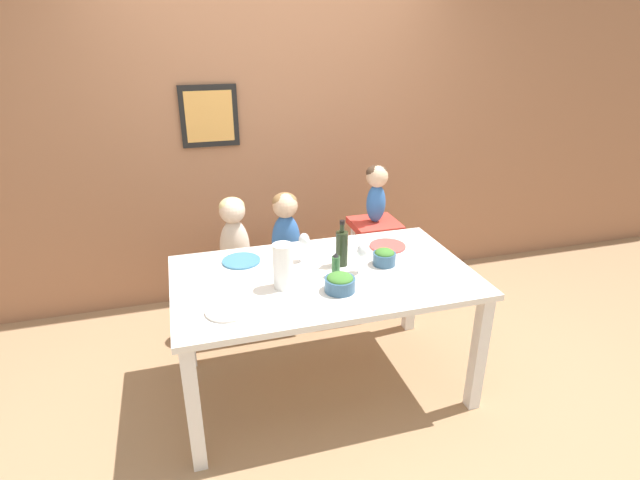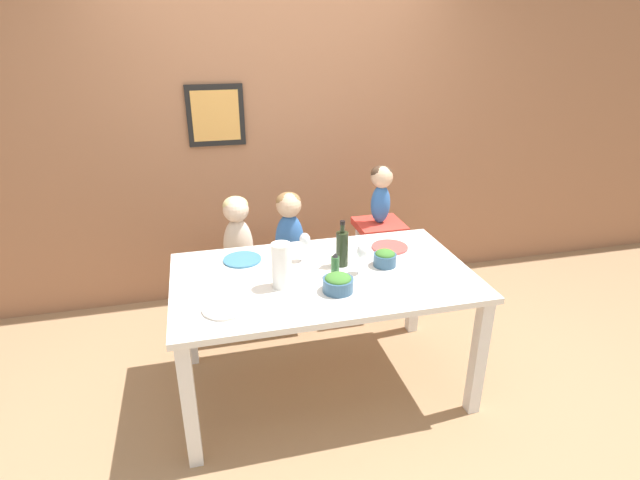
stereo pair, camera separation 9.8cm
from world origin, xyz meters
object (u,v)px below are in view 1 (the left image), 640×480
wine_bottle (342,247)px  dinner_plate_front_left (228,310)px  person_child_center (286,227)px  wine_glass_far (304,241)px  paper_towel_roll (283,266)px  person_baby_right (377,187)px  chair_far_center (287,276)px  chair_far_left (238,283)px  dinner_plate_back_right (388,246)px  salad_bowl_small (384,257)px  dinner_plate_back_left (241,261)px  wine_glass_near (363,252)px  chair_right_highchair (374,243)px  salad_bowl_large (340,282)px  person_child_left (234,232)px

wine_bottle → dinner_plate_front_left: wine_bottle is taller
person_child_center → wine_bottle: bearing=-74.6°
wine_glass_far → person_child_center: bearing=89.1°
person_child_center → paper_towel_roll: bearing=-103.4°
person_baby_right → wine_glass_far: person_baby_right is taller
person_child_center → chair_far_center: bearing=-90.0°
chair_far_left → dinner_plate_back_right: 1.11m
salad_bowl_small → dinner_plate_back_left: (-0.80, 0.27, -0.04)m
chair_far_center → person_baby_right: bearing=0.2°
dinner_plate_back_right → chair_far_center: bearing=137.1°
chair_far_left → chair_far_center: same height
chair_far_center → person_child_center: size_ratio=0.82×
chair_far_left → wine_glass_near: wine_glass_near is taller
chair_far_center → chair_right_highchair: bearing=0.0°
dinner_plate_front_left → dinner_plate_back_left: 0.56m
salad_bowl_large → dinner_plate_back_right: (0.47, 0.45, -0.04)m
person_baby_right → chair_far_center: bearing=-179.8°
chair_far_left → wine_glass_far: size_ratio=2.62×
person_child_left → dinner_plate_back_left: size_ratio=2.46×
person_baby_right → wine_bottle: size_ratio=1.51×
wine_glass_far → chair_right_highchair: bearing=39.0°
wine_bottle → salad_bowl_small: bearing=-15.1°
wine_glass_near → salad_bowl_small: (0.16, 0.06, -0.08)m
chair_right_highchair → paper_towel_roll: paper_towel_roll is taller
wine_bottle → wine_glass_near: wine_bottle is taller
dinner_plate_front_left → paper_towel_roll: bearing=27.9°
wine_glass_near → person_baby_right: bearing=63.0°
chair_right_highchair → dinner_plate_back_right: bearing=-103.5°
wine_glass_far → wine_glass_near: bearing=-40.8°
dinner_plate_back_left → dinner_plate_back_right: size_ratio=1.00×
wine_glass_far → person_baby_right: bearing=39.1°
chair_far_center → person_child_left: (-0.36, 0.00, 0.39)m
person_baby_right → dinner_plate_back_right: person_baby_right is taller
dinner_plate_back_left → person_child_center: bearing=51.1°
person_child_left → paper_towel_roll: bearing=-79.1°
chair_far_left → dinner_plate_front_left: size_ratio=2.02×
chair_far_left → person_child_left: bearing=90.0°
chair_far_center → wine_glass_near: (0.27, -0.79, 0.51)m
wine_glass_near → dinner_plate_front_left: (-0.79, -0.22, -0.12)m
wine_glass_near → dinner_plate_back_right: (0.28, 0.28, -0.12)m
chair_far_center → person_child_center: 0.39m
chair_far_left → chair_right_highchair: size_ratio=0.62×
wine_bottle → salad_bowl_small: 0.26m
chair_far_center → wine_glass_near: 0.98m
paper_towel_roll → dinner_plate_back_left: paper_towel_roll is taller
chair_far_left → wine_glass_far: 0.83m
chair_far_left → paper_towel_roll: (0.16, -0.84, 0.51)m
person_baby_right → dinner_plate_back_right: (-0.12, -0.51, -0.23)m
person_baby_right → dinner_plate_front_left: (-1.19, -1.01, -0.23)m
wine_bottle → dinner_plate_back_right: bearing=23.7°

